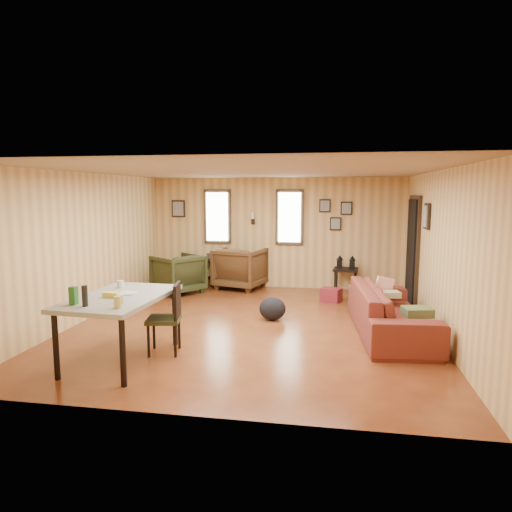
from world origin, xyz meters
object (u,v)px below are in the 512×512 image
Objects in this scene: dining_table at (119,302)px; recliner_green at (178,272)px; recliner_brown at (241,266)px; end_table at (215,267)px; sofa at (391,303)px; side_table at (346,267)px.

recliner_green is at bearing 102.24° from dining_table.
recliner_brown reaches higher than end_table.
sofa is at bearing 98.47° from recliner_green.
end_table is 0.44× the size of dining_table.
sofa is at bearing -41.37° from end_table.
end_table is 2.91m from side_table.
recliner_brown is at bearing -20.37° from end_table.
side_table is at bearing -6.32° from end_table.
sofa is at bearing 29.76° from dining_table.
sofa is at bearing -78.04° from side_table.
recliner_brown reaches higher than side_table.
side_table is (2.89, -0.32, 0.13)m from end_table.
recliner_brown reaches higher than recliner_green.
recliner_green reaches higher than side_table.
side_table is at bearing 136.54° from recliner_green.
dining_table reaches higher than sofa.
sofa is 2.80m from side_table.
sofa is 4.54m from recliner_green.
dining_table is (0.06, -4.75, 0.34)m from end_table.
recliner_brown is 0.70m from end_table.
dining_table reaches higher than end_table.
end_table is (0.54, 0.93, -0.04)m from recliner_green.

